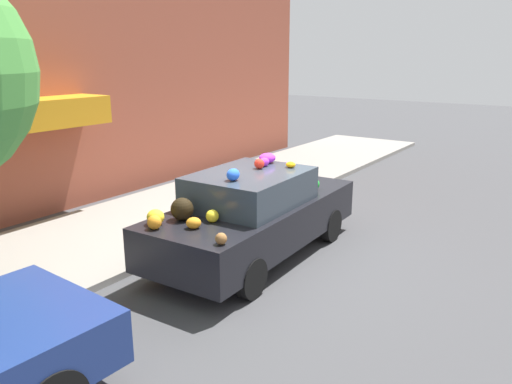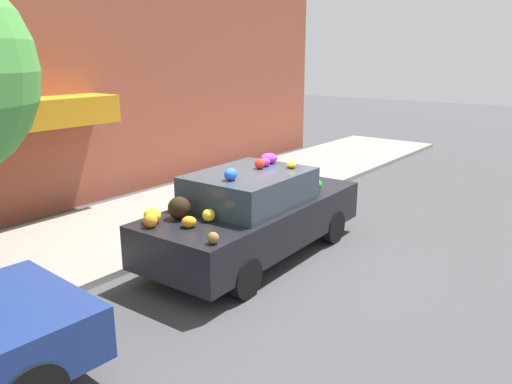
% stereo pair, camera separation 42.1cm
% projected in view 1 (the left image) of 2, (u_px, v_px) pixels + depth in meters
% --- Properties ---
extents(ground_plane, '(60.00, 60.00, 0.00)m').
position_uv_depth(ground_plane, '(255.00, 255.00, 8.39)').
color(ground_plane, '#424244').
extents(sidewalk_curb, '(24.00, 3.20, 0.11)m').
position_uv_depth(sidewalk_curb, '(143.00, 222.00, 9.85)').
color(sidewalk_curb, gray).
rests_on(sidewalk_curb, ground).
extents(building_facade, '(18.00, 1.20, 6.08)m').
position_uv_depth(building_facade, '(57.00, 68.00, 10.23)').
color(building_facade, '#9E4C38').
rests_on(building_facade, ground).
extents(fire_hydrant, '(0.20, 0.20, 0.70)m').
position_uv_depth(fire_hydrant, '(218.00, 201.00, 9.87)').
color(fire_hydrant, red).
rests_on(fire_hydrant, sidewalk_curb).
extents(art_car, '(4.27, 1.80, 1.65)m').
position_uv_depth(art_car, '(254.00, 213.00, 8.14)').
color(art_car, black).
rests_on(art_car, ground).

